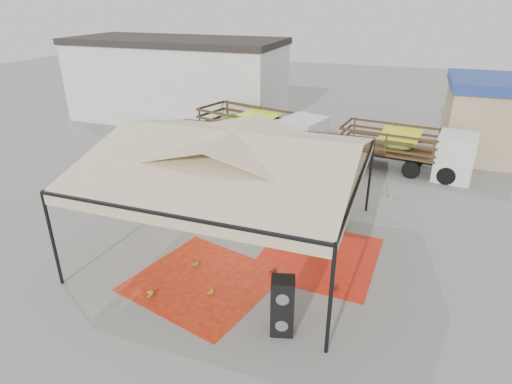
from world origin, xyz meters
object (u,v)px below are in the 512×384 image
(banana_heap, at_px, (287,204))
(speaker_stack, at_px, (282,306))
(truck_right, at_px, (411,146))
(truck_left, at_px, (265,129))
(vendor, at_px, (280,173))

(banana_heap, height_order, speaker_stack, speaker_stack)
(speaker_stack, bearing_deg, truck_right, 63.47)
(banana_heap, xyz_separation_m, speaker_stack, (1.63, -6.11, 0.25))
(speaker_stack, distance_m, truck_left, 13.40)
(truck_left, bearing_deg, truck_right, 18.26)
(vendor, height_order, truck_right, truck_right)
(truck_right, bearing_deg, vendor, -131.72)
(vendor, xyz_separation_m, truck_left, (-2.13, 4.14, 0.61))
(banana_heap, height_order, truck_left, truck_left)
(speaker_stack, height_order, truck_right, truck_right)
(truck_left, bearing_deg, banana_heap, -48.41)
(banana_heap, relative_size, vendor, 3.00)
(truck_right, bearing_deg, truck_left, -169.68)
(truck_right, bearing_deg, speaker_stack, -93.73)
(truck_left, distance_m, truck_right, 7.37)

